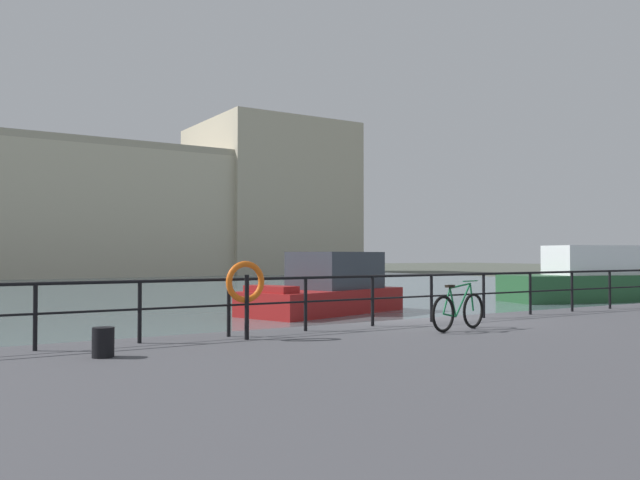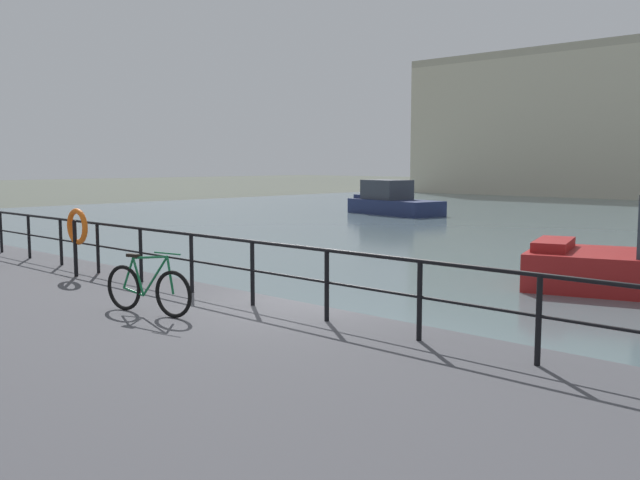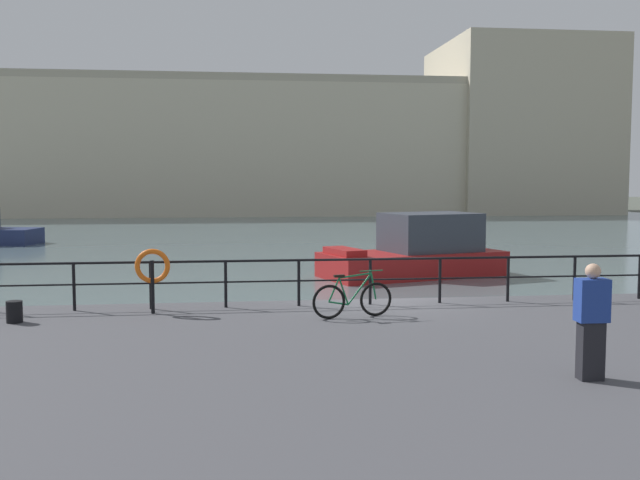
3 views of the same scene
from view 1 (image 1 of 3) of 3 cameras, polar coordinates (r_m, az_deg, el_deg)
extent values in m
plane|color=#4C5147|center=(15.91, 8.84, -9.39)|extent=(240.00, 240.00, 0.00)
cube|color=slate|center=(43.36, -18.60, -4.17)|extent=(80.00, 60.00, 0.01)
cube|color=#C1B79E|center=(71.90, -24.11, 2.12)|extent=(71.16, 15.28, 12.73)
cube|color=#B2A891|center=(80.72, -4.46, 3.50)|extent=(16.43, 16.80, 17.90)
cube|color=#A49C86|center=(65.44, -23.11, 8.36)|extent=(71.16, 0.60, 0.70)
cube|color=#23512D|center=(34.59, 22.99, -3.84)|extent=(9.86, 5.44, 1.26)
cube|color=silver|center=(34.30, 22.45, -1.63)|extent=(4.47, 3.27, 1.41)
cube|color=maroon|center=(25.15, 0.28, -5.34)|extent=(7.29, 4.70, 0.91)
cube|color=#333842|center=(25.68, 1.37, -2.64)|extent=(3.89, 3.25, 1.43)
cube|color=maroon|center=(23.02, -4.29, -4.29)|extent=(1.36, 2.13, 0.24)
cylinder|color=black|center=(11.27, -23.52, -6.18)|extent=(0.07, 0.07, 1.05)
cylinder|color=black|center=(11.64, -15.41, -6.08)|extent=(0.07, 0.07, 1.05)
cylinder|color=black|center=(12.23, -7.94, -5.88)|extent=(0.07, 0.07, 1.05)
cylinder|color=black|center=(13.00, -1.26, -5.62)|extent=(0.07, 0.07, 1.05)
cylinder|color=black|center=(13.93, 4.59, -5.33)|extent=(0.07, 0.07, 1.05)
cylinder|color=black|center=(14.98, 9.67, -5.03)|extent=(0.07, 0.07, 1.05)
cylinder|color=black|center=(16.13, 14.04, -4.74)|extent=(0.07, 0.07, 1.05)
cylinder|color=black|center=(17.37, 17.81, -4.46)|extent=(0.07, 0.07, 1.05)
cylinder|color=black|center=(18.67, 21.07, -4.21)|extent=(0.07, 0.07, 1.05)
cylinder|color=black|center=(20.02, 23.89, -3.98)|extent=(0.07, 0.07, 1.05)
cylinder|color=black|center=(14.95, 9.66, -3.02)|extent=(19.84, 0.06, 0.06)
cylinder|color=black|center=(14.98, 9.67, -4.83)|extent=(19.84, 0.04, 0.04)
torus|color=black|center=(13.85, 13.18, -6.00)|extent=(0.72, 0.21, 0.72)
torus|color=black|center=(12.98, 10.67, -6.33)|extent=(0.72, 0.21, 0.72)
cylinder|color=#146638|center=(13.53, 12.34, -5.10)|extent=(0.54, 0.15, 0.66)
cylinder|color=#146638|center=(13.23, 11.48, -5.34)|extent=(0.24, 0.08, 0.58)
cylinder|color=#146638|center=(13.43, 12.10, -3.91)|extent=(0.72, 0.18, 0.11)
cylinder|color=#146638|center=(13.16, 11.21, -6.44)|extent=(0.43, 0.12, 0.12)
cylinder|color=#146638|center=(13.06, 10.95, -5.23)|extent=(0.26, 0.09, 0.51)
cylinder|color=#146638|center=(13.79, 13.06, -4.86)|extent=(0.14, 0.06, 0.57)
cube|color=black|center=(13.13, 11.23, -3.96)|extent=(0.23, 0.13, 0.05)
cylinder|color=#146638|center=(13.73, 12.93, -3.50)|extent=(0.51, 0.13, 0.02)
cylinder|color=black|center=(10.25, -18.34, -8.44)|extent=(0.32, 0.32, 0.44)
cylinder|color=black|center=(11.77, -6.38, -5.82)|extent=(0.08, 0.08, 1.15)
torus|color=orange|center=(11.79, -6.51, -3.64)|extent=(0.75, 0.11, 0.75)
camera|label=2|loc=(18.96, 46.29, 1.55)|focal=39.36mm
camera|label=3|loc=(8.77, 95.04, 9.22)|focal=40.91mm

